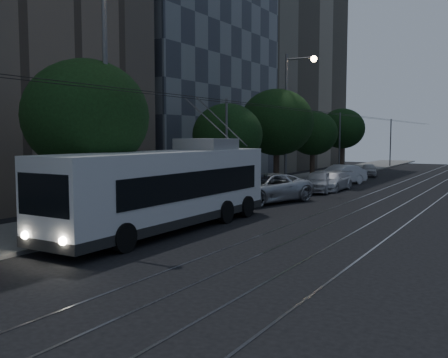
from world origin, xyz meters
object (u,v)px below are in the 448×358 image
car_white_c (340,175)px  car_white_d (369,170)px  pickup_silver (264,188)px  trolleybus (168,188)px  car_white_a (318,181)px  streetlamp_near (113,70)px  car_white_b (332,181)px  streetlamp_far (291,108)px

car_white_c → car_white_d: (-0.18, 9.34, -0.17)m
car_white_c → pickup_silver: bearing=-67.2°
trolleybus → car_white_d: trolleybus is taller
car_white_a → car_white_d: size_ratio=1.21×
car_white_d → streetlamp_near: (-1.10, -33.77, 5.89)m
pickup_silver → car_white_a: (0.76, 6.91, -0.12)m
pickup_silver → car_white_b: 8.59m
trolleybus → car_white_a: 16.55m
trolleybus → streetlamp_far: size_ratio=1.32×
streetlamp_far → car_white_c: bearing=74.2°
car_white_d → streetlamp_far: bearing=-110.5°
streetlamp_near → pickup_silver: bearing=85.3°
trolleybus → car_white_a: bearing=88.2°
trolleybus → pickup_silver: size_ratio=2.06×
car_white_d → streetlamp_far: size_ratio=0.37×
streetlamp_near → streetlamp_far: bearing=91.3°
car_white_b → streetlamp_far: 5.99m
car_white_a → car_white_c: size_ratio=0.92×
car_white_d → streetlamp_near: 34.30m
car_white_a → car_white_b: bearing=62.4°
car_white_c → car_white_b: bearing=-54.5°
pickup_silver → streetlamp_far: (-1.37, 7.02, 5.00)m
trolleybus → pickup_silver: 9.65m
car_white_c → streetlamp_near: bearing=-68.7°
pickup_silver → car_white_a: 6.95m
car_white_d → pickup_silver: bearing=-105.2°
car_white_a → car_white_b: 1.66m
car_white_c → streetlamp_near: streetlamp_near is taller
car_white_a → car_white_c: car_white_c is taller
pickup_silver → car_white_b: pickup_silver is taller
car_white_c → car_white_d: size_ratio=1.31×
car_white_d → streetlamp_near: size_ratio=0.33×
car_white_b → streetlamp_far: (-2.60, -1.48, 5.19)m
pickup_silver → car_white_d: bearing=107.4°
car_white_c → streetlamp_near: 25.13m
trolleybus → car_white_a: trolleybus is taller
streetlamp_far → car_white_d: bearing=84.3°
trolleybus → streetlamp_near: 5.24m
car_white_d → car_white_a: bearing=-102.6°
pickup_silver → streetlamp_near: bearing=-77.0°
car_white_b → car_white_c: 4.62m
car_white_c → streetlamp_near: size_ratio=0.44×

